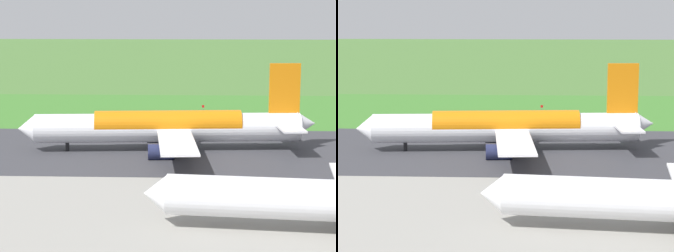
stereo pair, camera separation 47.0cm
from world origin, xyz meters
TOP-DOWN VIEW (x-y plane):
  - ground_plane at (0.00, 0.00)m, footprint 800.00×800.00m
  - runway_asphalt at (0.00, 0.00)m, footprint 600.00×40.68m
  - apron_concrete at (0.00, 51.41)m, footprint 440.00×110.00m
  - grass_verge_foreground at (0.00, -36.94)m, footprint 600.00×80.00m
  - airliner_main at (11.85, -0.03)m, footprint 54.15×44.35m
  - no_stopping_sign at (5.56, -41.66)m, footprint 0.60×0.10m
  - traffic_cone_orange at (13.36, -32.97)m, footprint 0.40×0.40m

SIDE VIEW (x-z plane):
  - ground_plane at x=0.00m, z-range 0.00..0.00m
  - grass_verge_foreground at x=0.00m, z-range 0.00..0.04m
  - apron_concrete at x=0.00m, z-range 0.00..0.05m
  - runway_asphalt at x=0.00m, z-range 0.00..0.06m
  - traffic_cone_orange at x=13.36m, z-range 0.00..0.55m
  - no_stopping_sign at x=5.56m, z-range 0.23..2.52m
  - airliner_main at x=11.85m, z-range -3.59..12.29m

